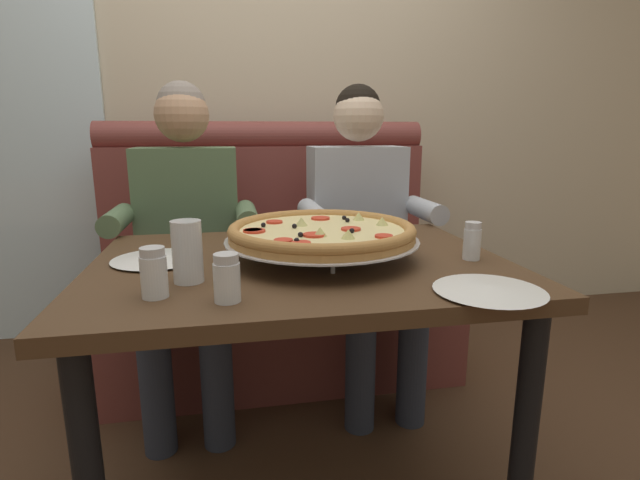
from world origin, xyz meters
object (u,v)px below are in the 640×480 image
at_px(diner_left, 187,229).
at_px(drinking_glass, 187,254).
at_px(shaker_oregano, 227,281).
at_px(booth_bench, 273,280).
at_px(shaker_pepper_flakes, 154,276).
at_px(diner_right, 362,222).
at_px(plate_near_right, 157,257).
at_px(shaker_parmesan, 472,244).
at_px(pizza, 322,233).
at_px(dining_table, 301,292).
at_px(plate_near_left, 489,288).

height_order(diner_left, drinking_glass, diner_left).
bearing_deg(shaker_oregano, booth_bench, 80.43).
height_order(shaker_oregano, shaker_pepper_flakes, shaker_pepper_flakes).
bearing_deg(diner_right, plate_near_right, -142.96).
bearing_deg(shaker_parmesan, shaker_oregano, -162.12).
relative_size(diner_left, diner_right, 1.00).
bearing_deg(pizza, plate_near_right, 171.57).
relative_size(dining_table, plate_near_right, 4.63).
distance_m(shaker_oregano, plate_near_right, 0.41).
xyz_separation_m(pizza, drinking_glass, (-0.35, -0.14, -0.01)).
relative_size(booth_bench, plate_near_right, 6.46).
bearing_deg(booth_bench, shaker_pepper_flakes, -107.30).
height_order(booth_bench, shaker_oregano, booth_bench).
bearing_deg(shaker_parmesan, shaker_pepper_flakes, -169.00).
xyz_separation_m(booth_bench, plate_near_right, (-0.39, -0.83, 0.35)).
height_order(diner_right, drinking_glass, diner_right).
relative_size(pizza, shaker_parmesan, 5.08).
bearing_deg(shaker_oregano, shaker_pepper_flakes, 159.85).
distance_m(booth_bench, shaker_parmesan, 1.15).
xyz_separation_m(pizza, shaker_pepper_flakes, (-0.41, -0.24, -0.03)).
bearing_deg(booth_bench, shaker_parmesan, -64.42).
distance_m(diner_left, shaker_pepper_flakes, 0.88).
bearing_deg(diner_left, plate_near_left, -53.58).
bearing_deg(diner_left, drinking_glass, -85.27).
bearing_deg(booth_bench, dining_table, -90.00).
height_order(pizza, plate_near_left, pizza).
height_order(booth_bench, shaker_parmesan, booth_bench).
bearing_deg(pizza, shaker_pepper_flakes, -149.75).
bearing_deg(diner_right, pizza, -115.11).
relative_size(diner_right, drinking_glass, 8.63).
relative_size(diner_left, plate_near_left, 5.16).
bearing_deg(dining_table, booth_bench, 90.00).
bearing_deg(plate_near_left, diner_right, 90.80).
distance_m(diner_right, plate_near_right, 0.94).
bearing_deg(shaker_parmesan, plate_near_left, -110.24).
bearing_deg(dining_table, pizza, -2.67).
height_order(dining_table, diner_right, diner_right).
bearing_deg(booth_bench, plate_near_right, -115.26).
bearing_deg(plate_near_left, plate_near_right, 151.20).
distance_m(shaker_oregano, shaker_pepper_flakes, 0.16).
xyz_separation_m(dining_table, diner_right, (0.36, 0.63, 0.07)).
distance_m(booth_bench, shaker_pepper_flakes, 1.25).
relative_size(shaker_parmesan, shaker_pepper_flakes, 0.96).
xyz_separation_m(plate_near_right, drinking_glass, (0.10, -0.21, 0.06)).
bearing_deg(diner_right, plate_near_left, -89.20).
bearing_deg(shaker_parmesan, diner_right, 99.01).
relative_size(pizza, plate_near_right, 2.20).
distance_m(diner_right, shaker_parmesan, 0.73).
bearing_deg(plate_near_left, dining_table, 136.19).
height_order(diner_left, plate_near_left, diner_left).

